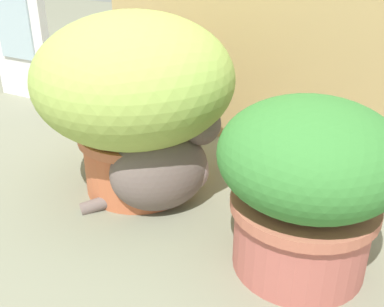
{
  "coord_description": "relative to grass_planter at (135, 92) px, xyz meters",
  "views": [
    {
      "loc": [
        0.61,
        -0.79,
        0.68
      ],
      "look_at": [
        0.13,
        0.1,
        0.18
      ],
      "focal_mm": 42.97,
      "sensor_mm": 36.0,
      "label": 1
    }
  ],
  "objects": [
    {
      "name": "ground_plane",
      "position": [
        0.07,
        -0.16,
        -0.29
      ],
      "size": [
        6.0,
        6.0,
        0.0
      ],
      "primitive_type": "plane",
      "color": "slate"
    },
    {
      "name": "mushroom_ornament_pink",
      "position": [
        -0.04,
        -0.07,
        -0.2
      ],
      "size": [
        0.08,
        0.08,
        0.12
      ],
      "color": "silver",
      "rests_on": "ground"
    },
    {
      "name": "mushroom_ornament_red",
      "position": [
        0.04,
        -0.09,
        -0.21
      ],
      "size": [
        0.07,
        0.07,
        0.1
      ],
      "color": "silver",
      "rests_on": "ground"
    },
    {
      "name": "cat",
      "position": [
        0.12,
        -0.05,
        -0.16
      ],
      "size": [
        0.34,
        0.31,
        0.32
      ],
      "color": "#695954",
      "rests_on": "ground"
    },
    {
      "name": "leafy_planter",
      "position": [
        0.5,
        -0.12,
        -0.07
      ],
      "size": [
        0.37,
        0.37,
        0.38
      ],
      "color": "#B65E54",
      "rests_on": "ground"
    },
    {
      "name": "cardboard_backdrop",
      "position": [
        0.11,
        0.44,
        0.17
      ],
      "size": [
        0.97,
        0.03,
        0.91
      ],
      "primitive_type": "cube",
      "color": "tan",
      "rests_on": "ground"
    },
    {
      "name": "window_panel_white",
      "position": [
        -0.87,
        0.42,
        0.1
      ],
      "size": [
        0.29,
        0.05,
        0.77
      ],
      "color": "white",
      "rests_on": "ground"
    },
    {
      "name": "grass_planter",
      "position": [
        0.0,
        0.0,
        0.0
      ],
      "size": [
        0.53,
        0.53,
        0.49
      ],
      "color": "#C4633E",
      "rests_on": "ground"
    }
  ]
}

